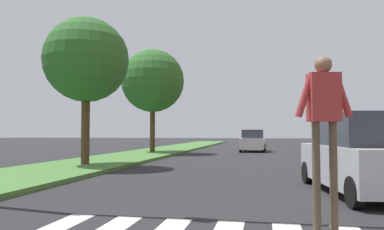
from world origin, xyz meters
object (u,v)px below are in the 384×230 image
at_px(suv_crossing, 363,156).
at_px(pedestrian_performer, 324,121).
at_px(tree_far, 153,81).
at_px(tree_mid, 86,60).
at_px(sedan_midblock, 253,141).

bearing_deg(suv_crossing, pedestrian_performer, -108.53).
relative_size(tree_far, pedestrian_performer, 2.93).
bearing_deg(tree_far, suv_crossing, -57.14).
distance_m(tree_mid, tree_far, 10.70).
bearing_deg(sedan_midblock, pedestrian_performer, -86.32).
bearing_deg(tree_far, pedestrian_performer, -67.47).
distance_m(tree_mid, suv_crossing, 11.77).
bearing_deg(tree_far, sedan_midblock, 31.16).
xyz_separation_m(pedestrian_performer, suv_crossing, (1.63, 4.87, -0.73)).
relative_size(pedestrian_performer, sedan_midblock, 0.60).
xyz_separation_m(tree_far, sedan_midblock, (6.96, 4.21, -4.40)).
relative_size(tree_mid, sedan_midblock, 1.52).
bearing_deg(pedestrian_performer, tree_mid, 129.85).
bearing_deg(sedan_midblock, suv_crossing, -80.83).
bearing_deg(tree_mid, tree_far, 91.34).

